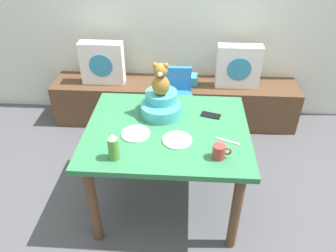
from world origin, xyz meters
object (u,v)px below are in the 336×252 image
at_px(book_stack, 188,80).
at_px(ketchup_bottle, 113,147).
at_px(pillow_floral_left, 102,63).
at_px(highchair, 175,99).
at_px(dining_table, 167,140).
at_px(coffee_mug, 219,152).
at_px(infant_seat_teal, 161,105).
at_px(cell_phone, 211,115).
at_px(teddy_bear, 161,80).
at_px(dinner_plate_far, 136,134).
at_px(dinner_plate_near, 177,140).
at_px(pillow_floral_right, 238,67).

relative_size(book_stack, ketchup_bottle, 1.08).
xyz_separation_m(pillow_floral_left, ketchup_bottle, (0.44, -1.55, 0.15)).
bearing_deg(highchair, dining_table, -91.44).
distance_m(dining_table, coffee_mug, 0.48).
height_order(infant_seat_teal, cell_phone, infant_seat_teal).
xyz_separation_m(infant_seat_teal, ketchup_bottle, (-0.25, -0.54, 0.02)).
bearing_deg(coffee_mug, infant_seat_teal, 129.04).
distance_m(teddy_bear, dinner_plate_far, 0.42).
bearing_deg(pillow_floral_left, cell_phone, -43.92).
bearing_deg(dinner_plate_near, pillow_floral_right, 67.29).
height_order(teddy_bear, coffee_mug, teddy_bear).
height_order(dinner_plate_far, cell_phone, dinner_plate_far).
bearing_deg(dining_table, coffee_mug, -40.91).
relative_size(dinner_plate_near, cell_phone, 1.39).
distance_m(pillow_floral_right, teddy_bear, 1.27).
bearing_deg(book_stack, infant_seat_teal, -100.87).
bearing_deg(ketchup_bottle, book_stack, 74.13).
relative_size(pillow_floral_left, highchair, 0.56).
bearing_deg(cell_phone, infant_seat_teal, 104.14).
height_order(pillow_floral_right, cell_phone, pillow_floral_right).
distance_m(ketchup_bottle, cell_phone, 0.82).
bearing_deg(pillow_floral_left, highchair, -28.40).
relative_size(pillow_floral_right, book_stack, 2.20).
bearing_deg(ketchup_bottle, cell_phone, 40.20).
height_order(book_stack, highchair, highchair).
distance_m(book_stack, dining_table, 1.24).
xyz_separation_m(dinner_plate_far, cell_phone, (0.53, 0.27, -0.00)).
xyz_separation_m(pillow_floral_left, dinner_plate_far, (0.54, -1.29, 0.07)).
relative_size(pillow_floral_left, ketchup_bottle, 2.38).
distance_m(pillow_floral_right, highchair, 0.76).
relative_size(book_stack, dinner_plate_near, 1.00).
xyz_separation_m(dinner_plate_near, dinner_plate_far, (-0.29, 0.05, 0.00)).
xyz_separation_m(pillow_floral_right, book_stack, (-0.50, 0.02, -0.17)).
relative_size(highchair, dinner_plate_near, 3.95).
xyz_separation_m(pillow_floral_right, dinner_plate_far, (-0.85, -1.29, 0.07)).
distance_m(dinner_plate_far, cell_phone, 0.59).
xyz_separation_m(book_stack, cell_phone, (0.17, -1.05, 0.23)).
height_order(pillow_floral_right, book_stack, pillow_floral_right).
height_order(pillow_floral_right, dinner_plate_far, pillow_floral_right).
bearing_deg(ketchup_bottle, highchair, 73.94).
height_order(pillow_floral_left, dinner_plate_far, pillow_floral_left).
height_order(pillow_floral_right, infant_seat_teal, same).
distance_m(pillow_floral_right, book_stack, 0.53).
relative_size(infant_seat_teal, dinner_plate_far, 1.65).
xyz_separation_m(pillow_floral_right, highchair, (-0.62, -0.42, -0.16)).
height_order(highchair, teddy_bear, teddy_bear).
bearing_deg(coffee_mug, dining_table, 139.09).
bearing_deg(pillow_floral_left, dinner_plate_near, -58.53).
relative_size(ketchup_bottle, dinner_plate_far, 0.92).
xyz_separation_m(dining_table, ketchup_bottle, (-0.31, -0.34, 0.19)).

